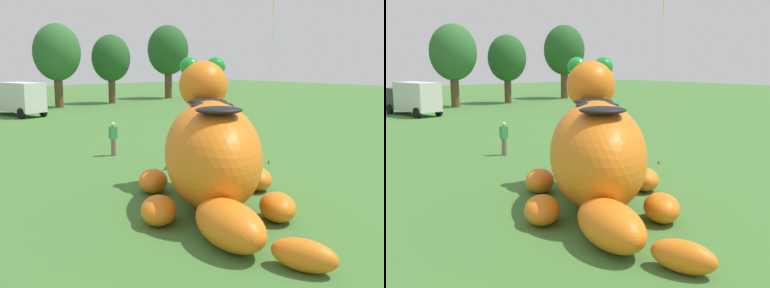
{
  "view_description": "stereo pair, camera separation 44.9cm",
  "coord_description": "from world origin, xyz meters",
  "views": [
    {
      "loc": [
        -10.95,
        -11.36,
        4.65
      ],
      "look_at": [
        -1.06,
        0.37,
        1.92
      ],
      "focal_mm": 42.81,
      "sensor_mm": 36.0,
      "label": 1
    },
    {
      "loc": [
        -10.6,
        -11.65,
        4.65
      ],
      "look_at": [
        -1.06,
        0.37,
        1.92
      ],
      "focal_mm": 42.81,
      "sensor_mm": 36.0,
      "label": 2
    }
  ],
  "objects": [
    {
      "name": "spectator_near_inflatable",
      "position": [
        0.66,
        8.58,
        0.85
      ],
      "size": [
        0.38,
        0.26,
        1.71
      ],
      "color": "#726656",
      "rests_on": "ground"
    },
    {
      "name": "box_truck",
      "position": [
        3.27,
        29.51,
        1.6
      ],
      "size": [
        3.34,
        6.67,
        2.95
      ],
      "color": "#333842",
      "rests_on": "ground"
    },
    {
      "name": "tree_centre",
      "position": [
        9.33,
        34.36,
        5.64
      ],
      "size": [
        4.86,
        4.86,
        8.63
      ],
      "color": "brown",
      "rests_on": "ground"
    },
    {
      "name": "giant_inflatable_creature",
      "position": [
        -1.06,
        -0.65,
        1.78
      ],
      "size": [
        6.66,
        9.27,
        4.86
      ],
      "color": "orange",
      "rests_on": "ground"
    },
    {
      "name": "ground_plane",
      "position": [
        0.0,
        0.0,
        0.0
      ],
      "size": [
        160.0,
        160.0,
        0.0
      ],
      "primitive_type": "plane",
      "color": "#427533"
    },
    {
      "name": "tree_mid_right",
      "position": [
        25.78,
        37.09,
        6.19
      ],
      "size": [
        5.33,
        5.33,
        9.46
      ],
      "color": "brown",
      "rests_on": "ground"
    },
    {
      "name": "tree_centre_right",
      "position": [
        16.17,
        35.19,
        5.1
      ],
      "size": [
        4.4,
        4.4,
        7.8
      ],
      "color": "brown",
      "rests_on": "ground"
    }
  ]
}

